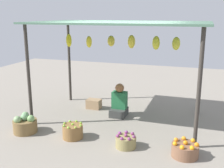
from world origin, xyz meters
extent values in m
plane|color=gray|center=(0.00, 0.00, 0.00)|extent=(14.00, 14.00, 0.00)
cylinder|color=#38332D|center=(-1.72, -0.93, 1.08)|extent=(0.07, 0.07, 2.16)
cylinder|color=#38332D|center=(1.72, -0.93, 1.08)|extent=(0.07, 0.07, 2.16)
cylinder|color=#38332D|center=(-1.72, 0.93, 1.08)|extent=(0.07, 0.07, 2.16)
cylinder|color=#38332D|center=(1.72, 0.93, 1.08)|extent=(0.07, 0.07, 2.16)
cube|color=#4C715B|center=(0.00, 0.00, 2.18)|extent=(3.74, 2.16, 0.04)
ellipsoid|color=yellow|center=(-1.26, 0.06, 1.76)|extent=(0.13, 0.13, 0.30)
ellipsoid|color=yellow|center=(-0.68, -0.08, 1.76)|extent=(0.12, 0.12, 0.26)
ellipsoid|color=gold|center=(-0.28, 0.25, 1.76)|extent=(0.16, 0.16, 0.24)
ellipsoid|color=yellow|center=(0.20, 0.24, 1.76)|extent=(0.16, 0.16, 0.30)
ellipsoid|color=yellow|center=(0.77, 0.15, 1.76)|extent=(0.16, 0.16, 0.29)
ellipsoid|color=yellow|center=(1.19, 0.16, 1.76)|extent=(0.17, 0.17, 0.28)
cube|color=#383A38|center=(-0.06, 0.16, 0.09)|extent=(0.36, 0.44, 0.18)
cube|color=#22653A|center=(-0.06, 0.21, 0.38)|extent=(0.34, 0.22, 0.40)
sphere|color=#98623A|center=(-0.06, 0.21, 0.67)|extent=(0.21, 0.21, 0.21)
cylinder|color=brown|center=(-1.59, -1.35, 0.13)|extent=(0.48, 0.48, 0.27)
sphere|color=#71A06C|center=(-1.59, -1.35, 0.33)|extent=(0.15, 0.15, 0.15)
sphere|color=#74A15C|center=(-1.44, -1.35, 0.31)|extent=(0.15, 0.15, 0.15)
sphere|color=#749F6A|center=(-1.67, -1.22, 0.31)|extent=(0.15, 0.15, 0.15)
sphere|color=#82A76D|center=(-1.67, -1.48, 0.31)|extent=(0.15, 0.15, 0.15)
cylinder|color=brown|center=(-0.55, -1.28, 0.13)|extent=(0.40, 0.40, 0.27)
sphere|color=#87CF35|center=(-0.55, -1.28, 0.29)|extent=(0.04, 0.04, 0.04)
sphere|color=#83CB30|center=(-0.38, -1.28, 0.28)|extent=(0.04, 0.04, 0.04)
sphere|color=#88BE35|center=(-0.43, -1.16, 0.28)|extent=(0.04, 0.04, 0.04)
sphere|color=#87C832|center=(-0.55, -1.10, 0.28)|extent=(0.04, 0.04, 0.04)
sphere|color=#88CF3A|center=(-0.67, -1.16, 0.28)|extent=(0.04, 0.04, 0.04)
sphere|color=#8BBE39|center=(-0.72, -1.28, 0.28)|extent=(0.04, 0.04, 0.04)
sphere|color=#82C53F|center=(-0.67, -1.40, 0.28)|extent=(0.04, 0.04, 0.04)
sphere|color=#8ECC3F|center=(-0.55, -1.45, 0.28)|extent=(0.04, 0.04, 0.04)
sphere|color=#96BD3A|center=(-0.43, -1.40, 0.28)|extent=(0.04, 0.04, 0.04)
cylinder|color=olive|center=(0.54, -1.31, 0.10)|extent=(0.37, 0.37, 0.20)
sphere|color=#80316A|center=(0.54, -1.31, 0.23)|extent=(0.06, 0.06, 0.06)
sphere|color=#763B69|center=(0.69, -1.31, 0.22)|extent=(0.06, 0.06, 0.06)
sphere|color=#793566|center=(0.63, -1.20, 0.22)|extent=(0.06, 0.06, 0.06)
sphere|color=#7F3679|center=(0.50, -1.17, 0.22)|extent=(0.06, 0.06, 0.06)
sphere|color=#7C327A|center=(0.40, -1.25, 0.22)|extent=(0.06, 0.06, 0.06)
sphere|color=#863971|center=(0.40, -1.38, 0.22)|extent=(0.06, 0.06, 0.06)
sphere|color=#7E336F|center=(0.50, -1.46, 0.22)|extent=(0.06, 0.06, 0.06)
sphere|color=#7D3868|center=(0.63, -1.43, 0.22)|extent=(0.06, 0.06, 0.06)
cylinder|color=brown|center=(1.58, -1.32, 0.11)|extent=(0.46, 0.46, 0.22)
sphere|color=orange|center=(1.58, -1.32, 0.25)|extent=(0.08, 0.08, 0.08)
sphere|color=orange|center=(1.76, -1.32, 0.24)|extent=(0.08, 0.08, 0.08)
sphere|color=orange|center=(1.69, -1.17, 0.24)|extent=(0.08, 0.08, 0.08)
sphere|color=orange|center=(1.54, -1.14, 0.24)|extent=(0.08, 0.08, 0.08)
sphere|color=orange|center=(1.42, -1.24, 0.24)|extent=(0.08, 0.08, 0.08)
sphere|color=orange|center=(1.42, -1.40, 0.24)|extent=(0.08, 0.08, 0.08)
sphere|color=orange|center=(1.54, -1.50, 0.24)|extent=(0.08, 0.08, 0.08)
sphere|color=orange|center=(1.69, -1.46, 0.24)|extent=(0.08, 0.08, 0.08)
cube|color=#9B7A58|center=(-0.83, 0.47, 0.12)|extent=(0.35, 0.25, 0.24)
camera|label=1|loc=(1.77, -5.75, 2.36)|focal=44.30mm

